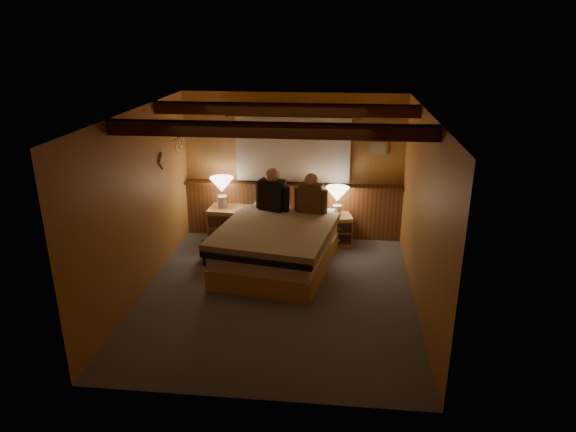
# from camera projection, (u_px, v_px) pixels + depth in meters

# --- Properties ---
(floor) EXTENTS (4.20, 4.20, 0.00)m
(floor) POSITION_uv_depth(u_px,v_px,m) (278.00, 293.00, 6.87)
(floor) COLOR #535862
(floor) RESTS_ON ground
(ceiling) EXTENTS (4.20, 4.20, 0.00)m
(ceiling) POSITION_uv_depth(u_px,v_px,m) (276.00, 113.00, 6.04)
(ceiling) COLOR #BE8E47
(ceiling) RESTS_ON wall_back
(wall_back) EXTENTS (3.60, 0.00, 3.60)m
(wall_back) POSITION_uv_depth(u_px,v_px,m) (293.00, 167.00, 8.42)
(wall_back) COLOR #C08C45
(wall_back) RESTS_ON floor
(wall_left) EXTENTS (0.00, 4.20, 4.20)m
(wall_left) POSITION_uv_depth(u_px,v_px,m) (139.00, 204.00, 6.64)
(wall_left) COLOR #C08C45
(wall_left) RESTS_ON floor
(wall_right) EXTENTS (0.00, 4.20, 4.20)m
(wall_right) POSITION_uv_depth(u_px,v_px,m) (423.00, 214.00, 6.28)
(wall_right) COLOR #C08C45
(wall_right) RESTS_ON floor
(wall_front) EXTENTS (3.60, 0.00, 3.60)m
(wall_front) POSITION_uv_depth(u_px,v_px,m) (247.00, 288.00, 4.50)
(wall_front) COLOR #C08C45
(wall_front) RESTS_ON floor
(wainscot) EXTENTS (3.60, 0.23, 0.94)m
(wainscot) POSITION_uv_depth(u_px,v_px,m) (293.00, 209.00, 8.60)
(wainscot) COLOR brown
(wainscot) RESTS_ON wall_back
(curtain_window) EXTENTS (2.18, 0.09, 1.11)m
(curtain_window) POSITION_uv_depth(u_px,v_px,m) (293.00, 148.00, 8.24)
(curtain_window) COLOR #452211
(curtain_window) RESTS_ON wall_back
(ceiling_beams) EXTENTS (3.60, 1.65, 0.16)m
(ceiling_beams) POSITION_uv_depth(u_px,v_px,m) (278.00, 119.00, 6.22)
(ceiling_beams) COLOR #452211
(ceiling_beams) RESTS_ON ceiling
(coat_rail) EXTENTS (0.05, 0.55, 0.24)m
(coat_rail) POSITION_uv_depth(u_px,v_px,m) (180.00, 143.00, 7.94)
(coat_rail) COLOR white
(coat_rail) RESTS_ON wall_left
(framed_print) EXTENTS (0.30, 0.04, 0.25)m
(framed_print) POSITION_uv_depth(u_px,v_px,m) (378.00, 148.00, 8.14)
(framed_print) COLOR #A57D52
(framed_print) RESTS_ON wall_back
(bed) EXTENTS (1.83, 2.21, 0.68)m
(bed) POSITION_uv_depth(u_px,v_px,m) (277.00, 246.00, 7.48)
(bed) COLOR tan
(bed) RESTS_ON floor
(nightstand_left) EXTENTS (0.55, 0.50, 0.57)m
(nightstand_left) POSITION_uv_depth(u_px,v_px,m) (226.00, 224.00, 8.50)
(nightstand_left) COLOR tan
(nightstand_left) RESTS_ON floor
(nightstand_right) EXTENTS (0.53, 0.49, 0.50)m
(nightstand_right) POSITION_uv_depth(u_px,v_px,m) (337.00, 230.00, 8.37)
(nightstand_right) COLOR tan
(nightstand_right) RESTS_ON floor
(lamp_left) EXTENTS (0.39, 0.39, 0.50)m
(lamp_left) POSITION_uv_depth(u_px,v_px,m) (222.00, 186.00, 8.31)
(lamp_left) COLOR white
(lamp_left) RESTS_ON nightstand_left
(lamp_right) EXTENTS (0.37, 0.37, 0.48)m
(lamp_right) POSITION_uv_depth(u_px,v_px,m) (337.00, 196.00, 8.13)
(lamp_right) COLOR white
(lamp_right) RESTS_ON nightstand_right
(person_left) EXTENTS (0.55, 0.33, 0.69)m
(person_left) POSITION_uv_depth(u_px,v_px,m) (272.00, 193.00, 7.92)
(person_left) COLOR black
(person_left) RESTS_ON bed
(person_right) EXTENTS (0.52, 0.27, 0.64)m
(person_right) POSITION_uv_depth(u_px,v_px,m) (311.00, 196.00, 7.83)
(person_right) COLOR #523C21
(person_right) RESTS_ON bed
(duffel_bag) EXTENTS (0.57, 0.44, 0.36)m
(duffel_bag) POSITION_uv_depth(u_px,v_px,m) (219.00, 251.00, 7.78)
(duffel_bag) COLOR black
(duffel_bag) RESTS_ON floor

